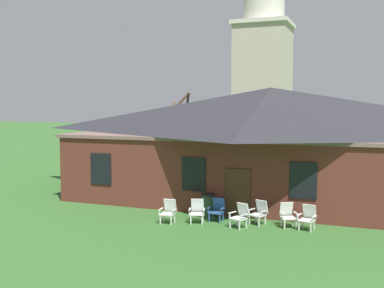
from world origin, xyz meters
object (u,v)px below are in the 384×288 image
Objects in this scene: lawn_chair_by_porch at (169,211)px; lawn_chair_far_side at (288,214)px; lawn_chair_near_door at (197,210)px; trash_bin at (208,205)px; lawn_chair_under_eave at (308,217)px; lawn_chair_left_end at (217,209)px; lawn_chair_middle at (240,215)px; lawn_chair_right_end at (259,212)px.

lawn_chair_by_porch and lawn_chair_far_side have the same top height.
lawn_chair_near_door is at bearing -169.47° from lawn_chair_far_side.
lawn_chair_far_side is 0.98× the size of trash_bin.
trash_bin is (-4.35, 0.66, -0.00)m from lawn_chair_under_eave.
lawn_chair_far_side is (2.89, 0.11, 0.00)m from lawn_chair_left_end.
trash_bin is at bearing 88.06° from lawn_chair_near_door.
lawn_chair_by_porch is 1.00× the size of lawn_chair_near_door.
lawn_chair_far_side is (1.72, 0.78, 0.00)m from lawn_chair_middle.
lawn_chair_near_door is 3.65m from lawn_chair_far_side.
lawn_chair_right_end is 2.45m from trash_bin.
lawn_chair_under_eave is at bearing -4.54° from lawn_chair_right_end.
lawn_chair_left_end is at bearing -177.79° from lawn_chair_far_side.
lawn_chair_far_side is at bearing 170.46° from lawn_chair_under_eave.
lawn_chair_left_end is (1.77, 1.01, 0.00)m from lawn_chair_by_porch.
trash_bin is (-3.54, 0.52, -0.00)m from lawn_chair_far_side.
lawn_chair_by_porch is at bearing -150.35° from lawn_chair_left_end.
lawn_chair_by_porch is 2.96m from lawn_chair_middle.
lawn_chair_right_end is at bearing 54.45° from lawn_chair_middle.
trash_bin reaches higher than lawn_chair_middle.
lawn_chair_under_eave is at bearing -0.36° from lawn_chair_left_end.
lawn_chair_near_door is at bearing -141.21° from lawn_chair_left_end.
lawn_chair_by_porch is at bearing -124.28° from trash_bin.
trash_bin reaches higher than lawn_chair_near_door.
lawn_chair_right_end and lawn_chair_under_eave have the same top height.
lawn_chair_right_end is 0.98× the size of trash_bin.
lawn_chair_near_door is 2.53m from lawn_chair_right_end.
lawn_chair_far_side is at bearing -8.41° from trash_bin.
lawn_chair_by_porch and lawn_chair_left_end have the same top height.
lawn_chair_middle is 2.61m from lawn_chair_under_eave.
trash_bin reaches higher than lawn_chair_left_end.
lawn_chair_under_eave is (0.80, -0.13, 0.00)m from lawn_chair_far_side.
lawn_chair_middle is (2.94, 0.33, 0.00)m from lawn_chair_by_porch.
lawn_chair_near_door and lawn_chair_left_end have the same top height.
trash_bin is (-1.82, 1.31, -0.00)m from lawn_chair_middle.
lawn_chair_near_door is 1.00× the size of lawn_chair_middle.
lawn_chair_left_end is 0.91m from trash_bin.
lawn_chair_middle is 1.00× the size of lawn_chair_right_end.
trash_bin is (1.12, 1.64, -0.00)m from lawn_chair_by_porch.
trash_bin is (0.04, 1.19, -0.00)m from lawn_chair_near_door.
lawn_chair_by_porch is at bearing -173.50° from lawn_chair_middle.
trash_bin is at bearing 171.59° from lawn_chair_far_side.
lawn_chair_right_end is at bearing 15.75° from lawn_chair_near_door.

